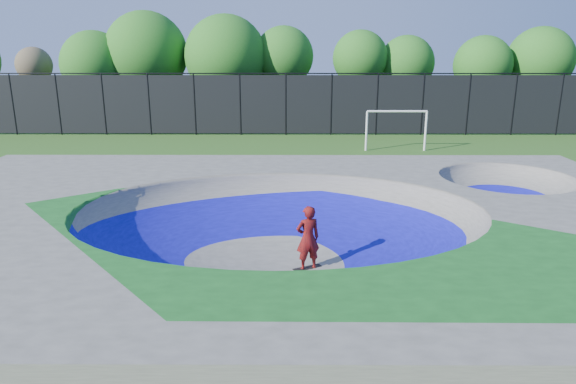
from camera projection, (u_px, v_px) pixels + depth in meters
name	position (u px, v px, depth m)	size (l,w,h in m)	color
ground	(279.00, 260.00, 14.05)	(120.00, 120.00, 0.00)	#265116
skate_deck	(279.00, 235.00, 13.85)	(22.00, 14.00, 1.50)	gray
skater	(308.00, 238.00, 13.24)	(0.64, 0.42, 1.75)	#B6130E
skateboard	(308.00, 268.00, 13.47)	(0.78, 0.22, 0.05)	black
soccer_goal	(397.00, 123.00, 28.60)	(3.43, 0.12, 2.27)	white
fence	(286.00, 103.00, 33.69)	(48.09, 0.09, 4.04)	black
treeline	(265.00, 59.00, 37.54)	(53.22, 6.89, 8.22)	#483324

